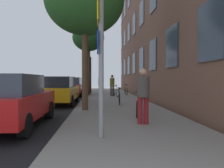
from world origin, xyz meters
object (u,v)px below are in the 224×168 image
sign_post (100,51)px  car_3 (76,85)px  bicycle_0 (138,106)px  car_0 (10,100)px  tree_near (85,2)px  car_2 (72,86)px  bicycle_1 (119,98)px  tree_far (88,38)px  pedestrian_2 (100,83)px  pedestrian_1 (112,84)px  traffic_light (90,68)px  bicycle_3 (126,91)px  car_1 (60,90)px  pedestrian_0 (143,92)px  bicycle_2 (116,92)px

sign_post → car_3: sign_post is taller
bicycle_0 → car_0: car_0 is taller
tree_near → sign_post: bearing=-81.8°
car_2 → car_3: bearing=93.0°
bicycle_1 → car_2: car_2 is taller
tree_far → pedestrian_2: tree_far is taller
pedestrian_1 → pedestrian_2: (-0.92, 2.82, 0.01)m
traffic_light → bicycle_0: 12.41m
bicycle_3 → car_3: bearing=126.9°
car_1 → car_3: (-0.37, 12.09, -0.00)m
pedestrian_0 → car_2: (-3.62, 11.89, -0.24)m
bicycle_0 → pedestrian_1: pedestrian_1 is taller
tree_near → bicycle_1: (1.75, 1.96, -4.42)m
car_0 → car_3: 17.71m
tree_far → pedestrian_2: bearing=60.2°
pedestrian_2 → car_0: bearing=-102.9°
sign_post → car_0: size_ratio=0.89×
bicycle_0 → pedestrian_1: (-0.32, 8.92, 0.62)m
bicycle_0 → car_1: 5.85m
bicycle_3 → pedestrian_0: bearing=-95.5°
sign_post → bicycle_0: (1.45, 2.75, -1.67)m
bicycle_0 → bicycle_3: (0.96, 9.90, 0.00)m
traffic_light → tree_near: bearing=-88.9°
traffic_light → pedestrian_0: bearing=-81.0°
tree_far → bicycle_1: (1.96, -6.41, -4.49)m
sign_post → tree_far: size_ratio=0.59×
tree_far → car_0: (-1.90, -11.02, -4.12)m
tree_near → bicycle_3: bearing=70.1°
tree_far → pedestrian_0: 12.18m
traffic_light → car_3: 5.20m
bicycle_0 → car_3: (-4.07, 16.61, 0.36)m
traffic_light → car_1: traffic_light is taller
bicycle_3 → car_1: bearing=-130.9°
pedestrian_1 → tree_near: bearing=-103.4°
bicycle_2 → pedestrian_1: 1.02m
tree_far → bicycle_2: (2.17, -1.78, -4.49)m
tree_far → tree_near: bearing=-88.6°
sign_post → tree_near: size_ratio=0.57×
tree_far → bicycle_1: 8.06m
traffic_light → bicycle_0: traffic_light is taller
bicycle_3 → car_0: (-5.14, -11.00, 0.36)m
pedestrian_2 → car_2: size_ratio=0.40×
bicycle_1 → car_1: car_1 is taller
bicycle_0 → pedestrian_1: bearing=92.1°
car_0 → car_1: same height
tree_far → bicycle_1: bearing=-73.0°
bicycle_0 → pedestrian_2: bearing=96.0°
traffic_light → car_3: traffic_light is taller
sign_post → bicycle_0: sign_post is taller
bicycle_1 → car_1: 3.55m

